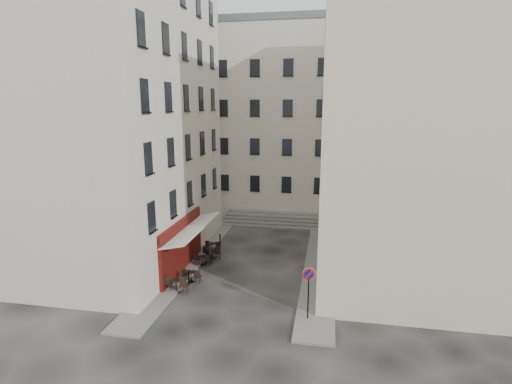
% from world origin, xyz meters
% --- Properties ---
extents(ground, '(90.00, 90.00, 0.00)m').
position_xyz_m(ground, '(0.00, 0.00, 0.00)').
color(ground, black).
rests_on(ground, ground).
extents(sidewalk_left, '(2.00, 22.00, 0.12)m').
position_xyz_m(sidewalk_left, '(-4.50, 4.00, 0.06)').
color(sidewalk_left, slate).
rests_on(sidewalk_left, ground).
extents(sidewalk_right, '(2.00, 18.00, 0.12)m').
position_xyz_m(sidewalk_right, '(4.50, 3.00, 0.06)').
color(sidewalk_right, slate).
rests_on(sidewalk_right, ground).
extents(building_left, '(12.20, 16.20, 20.60)m').
position_xyz_m(building_left, '(-10.50, 3.00, 10.31)').
color(building_left, beige).
rests_on(building_left, ground).
extents(building_right, '(12.20, 14.20, 18.60)m').
position_xyz_m(building_right, '(10.50, 3.50, 9.31)').
color(building_right, beige).
rests_on(building_right, ground).
extents(building_back, '(18.20, 10.20, 18.60)m').
position_xyz_m(building_back, '(-1.00, 19.00, 9.31)').
color(building_back, beige).
rests_on(building_back, ground).
extents(cafe_storefront, '(1.74, 7.30, 3.50)m').
position_xyz_m(cafe_storefront, '(-4.32, 1.00, 1.88)').
color(cafe_storefront, '#4C110A').
rests_on(cafe_storefront, ground).
extents(stone_steps, '(9.00, 3.15, 0.80)m').
position_xyz_m(stone_steps, '(0.00, 12.57, 0.40)').
color(stone_steps, '#5C5957').
rests_on(stone_steps, ground).
extents(bollard_near, '(0.12, 0.12, 0.98)m').
position_xyz_m(bollard_near, '(-3.25, -1.00, 0.53)').
color(bollard_near, black).
rests_on(bollard_near, ground).
extents(bollard_mid, '(0.12, 0.12, 0.98)m').
position_xyz_m(bollard_mid, '(-3.25, 2.50, 0.53)').
color(bollard_mid, black).
rests_on(bollard_mid, ground).
extents(bollard_far, '(0.12, 0.12, 0.98)m').
position_xyz_m(bollard_far, '(-3.25, 6.00, 0.53)').
color(bollard_far, black).
rests_on(bollard_far, ground).
extents(no_parking_sign, '(0.63, 0.20, 2.84)m').
position_xyz_m(no_parking_sign, '(4.12, -3.82, 2.01)').
color(no_parking_sign, black).
rests_on(no_parking_sign, ground).
extents(bistro_table_a, '(1.42, 0.67, 1.00)m').
position_xyz_m(bistro_table_a, '(-3.60, -2.12, 0.51)').
color(bistro_table_a, black).
rests_on(bistro_table_a, ground).
extents(bistro_table_b, '(1.23, 0.58, 0.87)m').
position_xyz_m(bistro_table_b, '(-3.21, -0.64, 0.44)').
color(bistro_table_b, black).
rests_on(bistro_table_b, ground).
extents(bistro_table_c, '(1.15, 0.54, 0.81)m').
position_xyz_m(bistro_table_c, '(-3.40, 2.06, 0.41)').
color(bistro_table_c, black).
rests_on(bistro_table_c, ground).
extents(bistro_table_d, '(1.29, 0.61, 0.91)m').
position_xyz_m(bistro_table_d, '(-3.12, 3.43, 0.46)').
color(bistro_table_d, black).
rests_on(bistro_table_d, ground).
extents(bistro_table_e, '(1.15, 0.54, 0.81)m').
position_xyz_m(bistro_table_e, '(-3.43, 4.76, 0.41)').
color(bistro_table_e, black).
rests_on(bistro_table_e, ground).
extents(pedestrian, '(0.60, 0.42, 1.56)m').
position_xyz_m(pedestrian, '(-3.04, 2.65, 0.78)').
color(pedestrian, black).
rests_on(pedestrian, ground).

